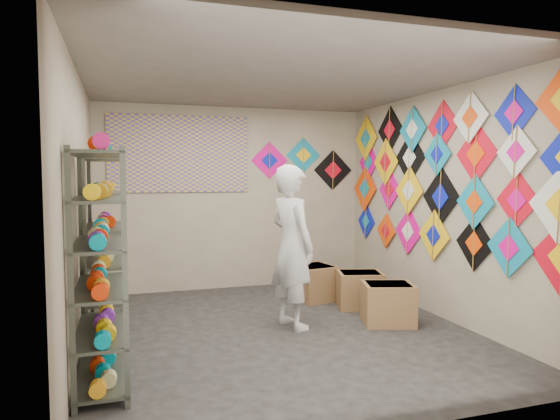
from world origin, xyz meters
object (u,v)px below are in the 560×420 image
object	(u,v)px
shelf_rack_front	(101,268)
carton_a	(388,304)
shelf_rack_back	(106,246)
carton_c	(314,283)
carton_b	(360,290)
shopkeeper	(292,246)

from	to	relation	value
shelf_rack_front	carton_a	xyz separation A→B (m)	(3.04, 0.73, -0.72)
shelf_rack_back	carton_a	bearing A→B (deg)	-10.59
carton_c	shelf_rack_front	bearing A→B (deg)	-153.02
shelf_rack_front	carton_c	bearing A→B (deg)	37.28
shelf_rack_front	carton_b	world-z (taller)	shelf_rack_front
carton_c	shelf_rack_back	bearing A→B (deg)	-175.18
shelf_rack_front	shelf_rack_back	distance (m)	1.30
shopkeeper	carton_b	world-z (taller)	shopkeeper
carton_a	carton_b	distance (m)	0.73
shelf_rack_back	shopkeeper	world-z (taller)	shelf_rack_back
carton_a	carton_c	distance (m)	1.34
shelf_rack_front	shelf_rack_back	xyz separation A→B (m)	(0.00, 1.30, 0.00)
carton_a	shelf_rack_front	bearing A→B (deg)	-149.53
shopkeeper	carton_b	distance (m)	1.38
carton_b	carton_c	size ratio (longest dim) A/B	1.04
carton_a	carton_c	size ratio (longest dim) A/B	1.03
shelf_rack_front	carton_c	size ratio (longest dim) A/B	3.52
shelf_rack_back	carton_b	xyz separation A→B (m)	(3.06, 0.16, -0.72)
shelf_rack_front	shopkeeper	xyz separation A→B (m)	(1.96, 0.97, -0.05)
shelf_rack_front	shelf_rack_back	world-z (taller)	same
shelf_rack_front	carton_b	size ratio (longest dim) A/B	3.40
carton_a	carton_c	xyz separation A→B (m)	(-0.39, 1.28, 0.00)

